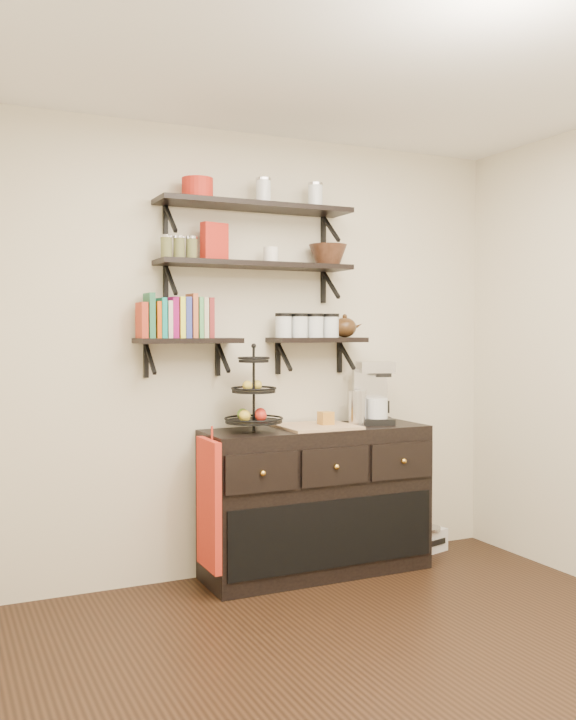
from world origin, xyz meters
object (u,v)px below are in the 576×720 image
at_px(sideboard, 316,500).
at_px(fruit_stand, 254,402).
at_px(radio, 427,540).
at_px(coffee_maker, 373,394).

bearing_deg(sideboard, fruit_stand, 179.52).
bearing_deg(fruit_stand, radio, 3.50).
bearing_deg(radio, coffee_maker, 172.30).
bearing_deg(fruit_stand, coffee_maker, 1.62).
xyz_separation_m(sideboard, radio, (0.88, 0.08, -0.37)).
height_order(sideboard, fruit_stand, fruit_stand).
distance_m(coffee_maker, radio, 1.11).
relative_size(sideboard, coffee_maker, 3.53).
height_order(coffee_maker, radio, coffee_maker).
bearing_deg(coffee_maker, sideboard, -157.65).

